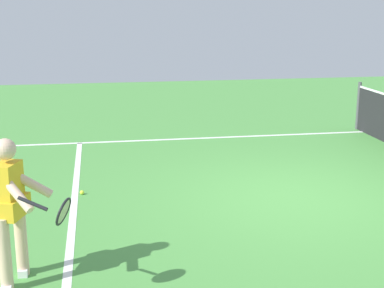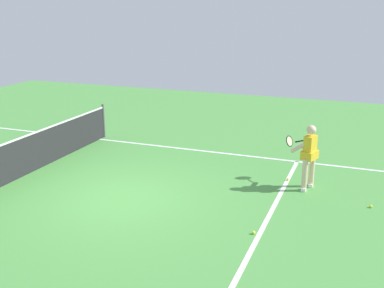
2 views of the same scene
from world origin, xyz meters
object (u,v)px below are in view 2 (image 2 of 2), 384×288
at_px(tennis_ball_mid, 288,179).
at_px(tennis_ball_far, 371,206).
at_px(tennis_player, 309,154).
at_px(tennis_ball_near, 254,233).

height_order(tennis_ball_mid, tennis_ball_far, same).
height_order(tennis_player, tennis_ball_far, tennis_player).
relative_size(tennis_ball_near, tennis_ball_mid, 1.00).
bearing_deg(tennis_ball_near, tennis_ball_far, -44.74).
height_order(tennis_ball_near, tennis_ball_mid, same).
xyz_separation_m(tennis_player, tennis_ball_mid, (0.33, 0.49, -0.81)).
bearing_deg(tennis_ball_near, tennis_player, -12.54).
relative_size(tennis_ball_near, tennis_ball_far, 1.00).
distance_m(tennis_player, tennis_ball_far, 1.79).
xyz_separation_m(tennis_ball_near, tennis_ball_mid, (3.08, -0.12, 0.00)).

